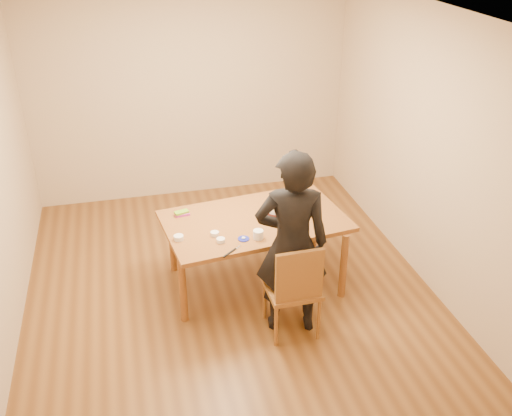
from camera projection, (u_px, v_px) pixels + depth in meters
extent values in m
cube|color=brown|center=(228.00, 285.00, 5.87)|extent=(4.00, 4.50, 0.00)
cube|color=silver|center=(220.00, 12.00, 4.58)|extent=(4.00, 4.50, 0.00)
cube|color=tan|center=(190.00, 94.00, 7.15)|extent=(4.00, 0.00, 2.70)
cube|color=tan|center=(423.00, 146.00, 5.65)|extent=(0.00, 4.50, 2.70)
cube|color=brown|center=(255.00, 221.00, 5.57)|extent=(1.86, 1.25, 0.04)
cube|color=brown|center=(292.00, 288.00, 5.08)|extent=(0.47, 0.47, 0.04)
cylinder|color=#AD1D0B|center=(278.00, 211.00, 5.69)|extent=(0.31, 0.31, 0.02)
cylinder|color=white|center=(278.00, 206.00, 5.67)|extent=(0.24, 0.24, 0.08)
ellipsoid|color=white|center=(278.00, 201.00, 5.64)|extent=(0.24, 0.24, 0.03)
cylinder|color=white|center=(258.00, 235.00, 5.22)|extent=(0.09, 0.09, 0.08)
cylinder|color=#171E9A|center=(244.00, 239.00, 5.23)|extent=(0.11, 0.11, 0.01)
ellipsoid|color=white|center=(244.00, 238.00, 5.22)|extent=(0.04, 0.04, 0.02)
cylinder|color=white|center=(221.00, 240.00, 5.18)|extent=(0.08, 0.08, 0.04)
cylinder|color=white|center=(215.00, 234.00, 5.28)|extent=(0.08, 0.08, 0.04)
cylinder|color=white|center=(179.00, 238.00, 5.21)|extent=(0.09, 0.09, 0.04)
cube|color=#D532A7|center=(182.00, 214.00, 5.63)|extent=(0.15, 0.09, 0.02)
cube|color=green|center=(182.00, 212.00, 5.62)|extent=(0.15, 0.10, 0.02)
cube|color=black|center=(230.00, 253.00, 5.02)|extent=(0.15, 0.12, 0.01)
imported|color=black|center=(292.00, 244.00, 4.91)|extent=(0.72, 0.55, 1.76)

